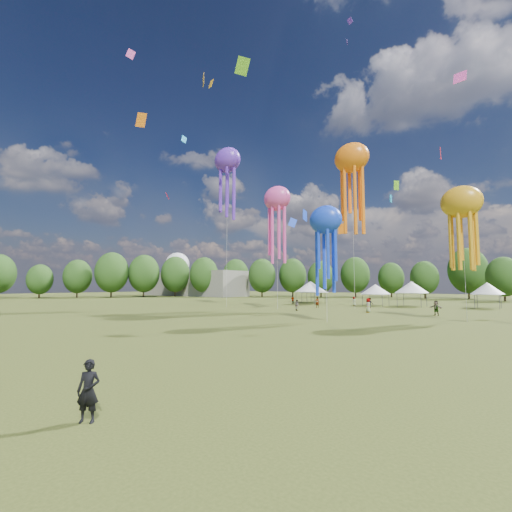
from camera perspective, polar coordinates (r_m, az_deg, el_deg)
The scene contains 10 objects.
ground at distance 20.11m, azimuth -31.52°, elevation -14.59°, with size 300.00×300.00×0.00m, color #384416.
observer_main at distance 11.03m, azimuth -25.77°, elevation -19.26°, with size 0.60×0.40×1.65m, color black.
spectator_near at distance 50.39m, azimuth 6.75°, elevation -8.02°, with size 0.74×0.58×1.52m, color gray.
spectators_far at distance 55.01m, azimuth 20.42°, elevation -7.39°, with size 38.34×17.30×1.88m.
festival_tents at distance 66.47m, azimuth 17.52°, elevation -4.99°, with size 35.47×12.30×4.37m.
show_kites at distance 54.12m, azimuth 8.38°, elevation 10.79°, with size 39.75×23.92×27.47m.
small_kites at distance 58.25m, azimuth 15.35°, elevation 21.96°, with size 75.55×61.81×46.85m.
treeline at distance 72.97m, azimuth 20.78°, elevation -2.18°, with size 201.57×95.24×13.43m.
hangar at distance 120.07m, azimuth -10.30°, elevation -4.51°, with size 40.00×12.00×8.00m, color gray.
radome at distance 136.36m, azimuth -12.78°, elevation -1.97°, with size 9.00×9.00×16.00m.
Camera 1 is at (18.53, -6.87, 3.68)m, focal length 24.42 mm.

